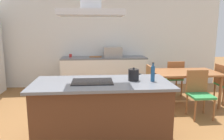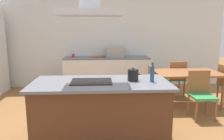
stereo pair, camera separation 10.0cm
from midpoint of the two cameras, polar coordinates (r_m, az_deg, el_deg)
name	(u,v)px [view 1 (the left image)]	position (r m, az deg, el deg)	size (l,w,h in m)	color
ground	(99,105)	(4.94, -3.92, -9.13)	(16.00, 16.00, 0.00)	#936033
wall_back	(97,40)	(6.40, -4.35, 7.77)	(7.20, 0.10, 2.70)	white
kitchen_island	(102,110)	(3.37, -3.56, -10.49)	(2.04, 0.96, 0.90)	#59331E
cooktop	(92,82)	(3.24, -6.08, -3.03)	(0.60, 0.44, 0.01)	black
tea_kettle	(134,75)	(3.31, 4.82, -1.26)	(0.21, 0.16, 0.20)	black
olive_oil_bottle	(153,73)	(3.28, 9.77, -0.89)	(0.06, 0.06, 0.29)	navy
back_counter	(104,73)	(6.15, -2.53, -0.79)	(2.35, 0.62, 0.90)	silver
countertop_microwave	(113,52)	(6.08, -0.28, 4.71)	(0.50, 0.38, 0.28)	#9E9993
coffee_mug_red	(71,56)	(6.16, -11.26, 3.70)	(0.08, 0.08, 0.09)	red
cutting_board	(96,57)	(6.12, -4.80, 3.49)	(0.34, 0.24, 0.02)	#995B33
dining_table	(185,75)	(5.05, 18.06, -1.31)	(1.40, 0.90, 0.75)	#995B33
chair_at_right_end	(224,81)	(5.50, 26.78, -2.68)	(0.42, 0.42, 0.89)	#33934C
chair_facing_island	(199,90)	(4.50, 21.21, -5.02)	(0.42, 0.42, 0.89)	#33934C
chair_facing_back_wall	(174,76)	(5.69, 15.39, -1.50)	(0.42, 0.42, 0.89)	#33934C
chair_at_left_end	(144,83)	(4.81, 7.83, -3.41)	(0.42, 0.42, 0.89)	#33934C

